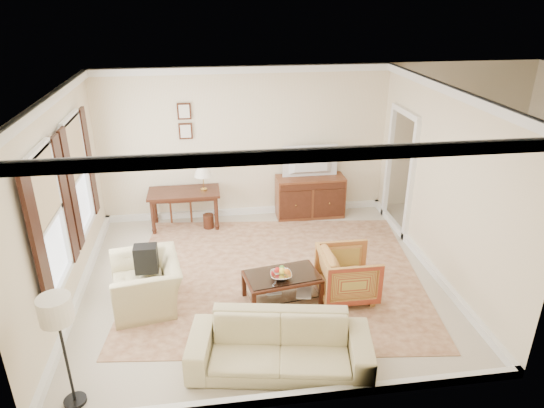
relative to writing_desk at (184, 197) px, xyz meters
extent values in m
cube|color=beige|center=(1.20, -2.07, -0.61)|extent=(5.50, 5.00, 0.01)
cube|color=white|center=(1.20, -2.07, 2.29)|extent=(5.50, 5.00, 0.01)
cube|color=#EFE2C3|center=(1.20, 0.43, 0.84)|extent=(5.50, 0.01, 2.90)
cube|color=#EFE2C3|center=(1.20, -4.57, 0.84)|extent=(5.50, 0.01, 2.90)
cube|color=#EFE2C3|center=(-1.55, -2.07, 0.84)|extent=(0.01, 5.00, 2.90)
cube|color=#EFE2C3|center=(3.95, -2.07, 0.84)|extent=(0.01, 5.00, 2.90)
cube|color=beige|center=(5.45, -0.92, -0.61)|extent=(3.00, 2.70, 0.01)
cube|color=brown|center=(1.43, -1.96, -0.60)|extent=(4.88, 4.32, 0.01)
cube|color=#3F1D12|center=(0.00, 0.00, 0.09)|extent=(1.32, 0.66, 0.05)
cylinder|color=#3F1D12|center=(-0.58, -0.25, -0.27)|extent=(0.07, 0.07, 0.67)
cylinder|color=#3F1D12|center=(0.58, -0.25, -0.27)|extent=(0.07, 0.07, 0.67)
cylinder|color=#3F1D12|center=(-0.58, 0.25, -0.27)|extent=(0.07, 0.07, 0.67)
cylinder|color=#3F1D12|center=(0.58, 0.25, -0.27)|extent=(0.07, 0.07, 0.67)
cube|color=brown|center=(2.43, 0.14, -0.20)|extent=(1.32, 0.51, 0.82)
imported|color=black|center=(2.43, 0.12, 0.72)|extent=(1.02, 0.58, 0.13)
cube|color=#3F1D12|center=(1.42, -2.66, -0.20)|extent=(1.13, 0.77, 0.04)
cube|color=silver|center=(1.42, -2.66, -0.17)|extent=(1.07, 0.70, 0.01)
cube|color=silver|center=(1.42, -2.66, -0.46)|extent=(1.04, 0.68, 0.02)
cube|color=#3F1D12|center=(0.97, -3.01, -0.40)|extent=(0.07, 0.07, 0.41)
cube|color=#3F1D12|center=(1.95, -2.85, -0.40)|extent=(0.07, 0.07, 0.41)
cube|color=#3F1D12|center=(0.89, -2.46, -0.40)|extent=(0.07, 0.07, 0.41)
cube|color=#3F1D12|center=(1.86, -2.31, -0.40)|extent=(0.07, 0.07, 0.41)
imported|color=silver|center=(1.39, -2.74, -0.11)|extent=(0.42, 0.42, 0.10)
imported|color=brown|center=(1.19, -2.60, -0.43)|extent=(0.28, 0.04, 0.38)
imported|color=brown|center=(1.62, -2.73, -0.44)|extent=(0.28, 0.10, 0.38)
imported|color=#983621|center=(2.38, -2.67, -0.20)|extent=(0.75, 0.80, 0.82)
imported|color=#C6B986|center=(-0.49, -2.47, -0.14)|extent=(0.86, 1.17, 0.93)
cube|color=black|center=(-0.47, -2.34, 0.11)|extent=(0.24, 0.33, 0.40)
imported|color=#C6B986|center=(1.18, -3.98, -0.19)|extent=(2.21, 0.99, 0.84)
cylinder|color=black|center=(-1.13, -4.21, -0.59)|extent=(0.24, 0.24, 0.04)
cylinder|color=black|center=(-1.13, -4.21, -0.02)|extent=(0.03, 0.03, 1.15)
cylinder|color=silver|center=(-1.13, -4.21, 0.62)|extent=(0.34, 0.34, 0.28)
camera|label=1|loc=(0.45, -8.44, 3.53)|focal=32.00mm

